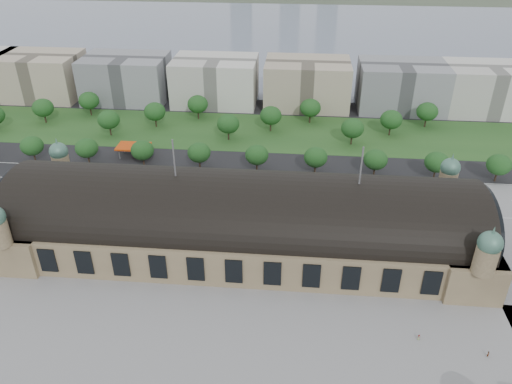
# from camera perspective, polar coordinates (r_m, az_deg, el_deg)

# --- Properties ---
(ground) EXTENTS (900.00, 900.00, 0.00)m
(ground) POSITION_cam_1_polar(r_m,az_deg,el_deg) (163.42, -1.58, -6.32)
(ground) COLOR black
(ground) RESTS_ON ground
(station) EXTENTS (150.00, 48.40, 44.30)m
(station) POSITION_cam_1_polar(r_m,az_deg,el_deg) (157.48, -1.63, -3.32)
(station) COLOR #927E5A
(station) RESTS_ON ground
(plaza_south) EXTENTS (190.00, 48.00, 0.12)m
(plaza_south) POSITION_cam_1_polar(r_m,az_deg,el_deg) (130.34, 0.69, -18.18)
(plaza_south) COLOR gray
(plaza_south) RESTS_ON ground
(road_slab) EXTENTS (260.00, 26.00, 0.10)m
(road_slab) POSITION_cam_1_polar(r_m,az_deg,el_deg) (197.66, -6.08, 0.62)
(road_slab) COLOR black
(road_slab) RESTS_ON ground
(grass_belt) EXTENTS (300.00, 45.00, 0.10)m
(grass_belt) POSITION_cam_1_polar(r_m,az_deg,el_deg) (245.40, -2.58, 6.95)
(grass_belt) COLOR #244F1F
(grass_belt) RESTS_ON ground
(petrol_station) EXTENTS (14.00, 13.00, 5.05)m
(petrol_station) POSITION_cam_1_polar(r_m,az_deg,el_deg) (228.07, -13.29, 5.04)
(petrol_station) COLOR #CD3F0C
(petrol_station) RESTS_ON ground
(lake) EXTENTS (700.00, 320.00, 0.08)m
(lake) POSITION_cam_1_polar(r_m,az_deg,el_deg) (439.20, 3.09, 17.57)
(lake) COLOR slate
(lake) RESTS_ON ground
(office_1) EXTENTS (45.00, 32.00, 24.00)m
(office_1) POSITION_cam_1_polar(r_m,az_deg,el_deg) (312.84, -23.48, 12.10)
(office_1) COLOR #B2A38C
(office_1) RESTS_ON ground
(office_2) EXTENTS (45.00, 32.00, 24.00)m
(office_2) POSITION_cam_1_polar(r_m,az_deg,el_deg) (292.81, -14.60, 12.48)
(office_2) COLOR gray
(office_2) RESTS_ON ground
(office_3) EXTENTS (45.00, 32.00, 24.00)m
(office_3) POSITION_cam_1_polar(r_m,az_deg,el_deg) (280.37, -4.67, 12.56)
(office_3) COLOR silver
(office_3) RESTS_ON ground
(office_4) EXTENTS (45.00, 32.00, 24.00)m
(office_4) POSITION_cam_1_polar(r_m,az_deg,el_deg) (276.54, 5.84, 12.24)
(office_4) COLOR #B2A38C
(office_4) RESTS_ON ground
(office_5) EXTENTS (45.00, 32.00, 24.00)m
(office_5) POSITION_cam_1_polar(r_m,az_deg,el_deg) (281.68, 16.27, 11.54)
(office_5) COLOR gray
(office_5) RESTS_ON ground
(office_6) EXTENTS (45.00, 32.00, 24.00)m
(office_6) POSITION_cam_1_polar(r_m,az_deg,el_deg) (293.59, 25.04, 10.65)
(office_6) COLOR silver
(office_6) RESTS_ON ground
(tree_row_1) EXTENTS (9.60, 9.60, 11.52)m
(tree_row_1) POSITION_cam_1_polar(r_m,az_deg,el_deg) (232.87, -24.24, 4.83)
(tree_row_1) COLOR #2D2116
(tree_row_1) RESTS_ON ground
(tree_row_2) EXTENTS (9.60, 9.60, 11.52)m
(tree_row_2) POSITION_cam_1_polar(r_m,az_deg,el_deg) (222.29, -18.79, 4.78)
(tree_row_2) COLOR #2D2116
(tree_row_2) RESTS_ON ground
(tree_row_3) EXTENTS (9.60, 9.60, 11.52)m
(tree_row_3) POSITION_cam_1_polar(r_m,az_deg,el_deg) (213.89, -12.86, 4.67)
(tree_row_3) COLOR #2D2116
(tree_row_3) RESTS_ON ground
(tree_row_4) EXTENTS (9.60, 9.60, 11.52)m
(tree_row_4) POSITION_cam_1_polar(r_m,az_deg,el_deg) (207.94, -6.53, 4.50)
(tree_row_4) COLOR #2D2116
(tree_row_4) RESTS_ON ground
(tree_row_5) EXTENTS (9.60, 9.60, 11.52)m
(tree_row_5) POSITION_cam_1_polar(r_m,az_deg,el_deg) (204.64, 0.09, 4.26)
(tree_row_5) COLOR #2D2116
(tree_row_5) RESTS_ON ground
(tree_row_6) EXTENTS (9.60, 9.60, 11.52)m
(tree_row_6) POSITION_cam_1_polar(r_m,az_deg,el_deg) (204.14, 6.84, 3.96)
(tree_row_6) COLOR #2D2116
(tree_row_6) RESTS_ON ground
(tree_row_7) EXTENTS (9.60, 9.60, 11.52)m
(tree_row_7) POSITION_cam_1_polar(r_m,az_deg,el_deg) (206.44, 13.51, 3.61)
(tree_row_7) COLOR #2D2116
(tree_row_7) RESTS_ON ground
(tree_row_8) EXTENTS (9.60, 9.60, 11.52)m
(tree_row_8) POSITION_cam_1_polar(r_m,az_deg,el_deg) (211.45, 19.95, 3.22)
(tree_row_8) COLOR #2D2116
(tree_row_8) RESTS_ON ground
(tree_row_9) EXTENTS (9.60, 9.60, 11.52)m
(tree_row_9) POSITION_cam_1_polar(r_m,az_deg,el_deg) (219.00, 26.02, 2.82)
(tree_row_9) COLOR #2D2116
(tree_row_9) RESTS_ON ground
(tree_belt_1) EXTENTS (10.40, 10.40, 12.48)m
(tree_belt_1) POSITION_cam_1_polar(r_m,az_deg,el_deg) (273.56, -23.18, 8.85)
(tree_belt_1) COLOR #2D2116
(tree_belt_1) RESTS_ON ground
(tree_belt_2) EXTENTS (10.40, 10.40, 12.48)m
(tree_belt_2) POSITION_cam_1_polar(r_m,az_deg,el_deg) (275.49, -18.56, 9.88)
(tree_belt_2) COLOR #2D2116
(tree_belt_2) RESTS_ON ground
(tree_belt_3) EXTENTS (10.40, 10.40, 12.48)m
(tree_belt_3) POSITION_cam_1_polar(r_m,az_deg,el_deg) (247.69, -16.49, 7.95)
(tree_belt_3) COLOR #2D2116
(tree_belt_3) RESTS_ON ground
(tree_belt_4) EXTENTS (10.40, 10.40, 12.48)m
(tree_belt_4) POSITION_cam_1_polar(r_m,az_deg,el_deg) (252.13, -11.50, 9.00)
(tree_belt_4) COLOR #2D2116
(tree_belt_4) RESTS_ON ground
(tree_belt_5) EXTENTS (10.40, 10.40, 12.48)m
(tree_belt_5) POSITION_cam_1_polar(r_m,az_deg,el_deg) (258.45, -6.68, 9.94)
(tree_belt_5) COLOR #2D2116
(tree_belt_5) RESTS_ON ground
(tree_belt_6) EXTENTS (10.40, 10.40, 12.48)m
(tree_belt_6) POSITION_cam_1_polar(r_m,az_deg,el_deg) (233.27, -3.19, 7.79)
(tree_belt_6) COLOR #2D2116
(tree_belt_6) RESTS_ON ground
(tree_belt_7) EXTENTS (10.40, 10.40, 12.48)m
(tree_belt_7) POSITION_cam_1_polar(r_m,az_deg,el_deg) (242.49, 1.71, 8.73)
(tree_belt_7) COLOR #2D2116
(tree_belt_7) RESTS_ON ground
(tree_belt_8) EXTENTS (10.40, 10.40, 12.48)m
(tree_belt_8) POSITION_cam_1_polar(r_m,az_deg,el_deg) (253.37, 6.24, 9.54)
(tree_belt_8) COLOR #2D2116
(tree_belt_8) RESTS_ON ground
(tree_belt_9) EXTENTS (10.40, 10.40, 12.48)m
(tree_belt_9) POSITION_cam_1_polar(r_m,az_deg,el_deg) (232.33, 10.98, 7.17)
(tree_belt_9) COLOR #2D2116
(tree_belt_9) RESTS_ON ground
(tree_belt_10) EXTENTS (10.40, 10.40, 12.48)m
(tree_belt_10) POSITION_cam_1_polar(r_m,az_deg,el_deg) (246.03, 15.21, 7.99)
(tree_belt_10) COLOR #2D2116
(tree_belt_10) RESTS_ON ground
(tree_belt_11) EXTENTS (10.40, 10.40, 12.48)m
(tree_belt_11) POSITION_cam_1_polar(r_m,az_deg,el_deg) (260.94, 18.98, 8.68)
(tree_belt_11) COLOR #2D2116
(tree_belt_11) RESTS_ON ground
(traffic_car_1) EXTENTS (4.88, 1.99, 1.57)m
(traffic_car_1) POSITION_cam_1_polar(r_m,az_deg,el_deg) (214.83, -21.22, 1.39)
(traffic_car_1) COLOR gray
(traffic_car_1) RESTS_ON ground
(traffic_car_2) EXTENTS (4.68, 2.35, 1.27)m
(traffic_car_2) POSITION_cam_1_polar(r_m,az_deg,el_deg) (208.88, -19.48, 0.85)
(traffic_car_2) COLOR black
(traffic_car_2) RESTS_ON ground
(traffic_car_3) EXTENTS (5.15, 2.48, 1.45)m
(traffic_car_3) POSITION_cam_1_polar(r_m,az_deg,el_deg) (198.25, -5.45, 1.00)
(traffic_car_3) COLOR maroon
(traffic_car_3) RESTS_ON ground
(traffic_car_4) EXTENTS (4.11, 1.89, 1.37)m
(traffic_car_4) POSITION_cam_1_polar(r_m,az_deg,el_deg) (186.93, -3.55, -0.90)
(traffic_car_4) COLOR #1B1A4B
(traffic_car_4) RESTS_ON ground
(traffic_car_5) EXTENTS (4.78, 2.15, 1.52)m
(traffic_car_5) POSITION_cam_1_polar(r_m,az_deg,el_deg) (202.24, 12.02, 1.06)
(traffic_car_5) COLOR #5C5E64
(traffic_car_5) RESTS_ON ground
(parked_car_0) EXTENTS (4.56, 4.14, 1.51)m
(parked_car_0) POSITION_cam_1_polar(r_m,az_deg,el_deg) (197.88, -18.09, -0.57)
(parked_car_0) COLOR black
(parked_car_0) RESTS_ON ground
(parked_car_1) EXTENTS (5.60, 4.66, 1.42)m
(parked_car_1) POSITION_cam_1_polar(r_m,az_deg,el_deg) (203.17, -23.57, -0.88)
(parked_car_1) COLOR maroon
(parked_car_1) RESTS_ON ground
(parked_car_2) EXTENTS (5.00, 3.99, 1.36)m
(parked_car_2) POSITION_cam_1_polar(r_m,az_deg,el_deg) (201.80, -20.61, -0.45)
(parked_car_2) COLOR #1D1A4A
(parked_car_2) RESTS_ON ground
(parked_car_3) EXTENTS (5.01, 3.47, 1.58)m
(parked_car_3) POSITION_cam_1_polar(r_m,az_deg,el_deg) (187.99, -11.43, -1.28)
(parked_car_3) COLOR #575B5F
(parked_car_3) RESTS_ON ground
(parked_car_4) EXTENTS (4.67, 3.61, 1.48)m
(parked_car_4) POSITION_cam_1_polar(r_m,az_deg,el_deg) (184.04, -8.49, -1.74)
(parked_car_4) COLOR silver
(parked_car_4) RESTS_ON ground
(parked_car_5) EXTENTS (6.04, 4.70, 1.53)m
(parked_car_5) POSITION_cam_1_polar(r_m,az_deg,el_deg) (192.06, -16.53, -1.28)
(parked_car_5) COLOR #999BA1
(parked_car_5) RESTS_ON ground
(parked_car_6) EXTENTS (6.02, 5.04, 1.65)m
(parked_car_6) POSITION_cam_1_polar(r_m,az_deg,el_deg) (184.02, -6.35, -1.55)
(parked_car_6) COLOR black
(parked_car_6) RESTS_ON ground
(bus_west) EXTENTS (12.36, 3.80, 3.39)m
(bus_west) POSITION_cam_1_polar(r_m,az_deg,el_deg) (189.33, -1.59, -0.05)
(bus_west) COLOR #A8381B
(bus_west) RESTS_ON ground
(bus_mid) EXTENTS (12.72, 3.17, 3.53)m
(bus_mid) POSITION_cam_1_polar(r_m,az_deg,el_deg) (184.27, 4.45, -1.05)
(bus_mid) COLOR white
(bus_mid) RESTS_ON ground
(bus_east) EXTENTS (10.61, 3.13, 2.92)m
(bus_east) POSITION_cam_1_polar(r_m,az_deg,el_deg) (188.49, 2.58, -0.31)
(bus_east) COLOR beige
(bus_east) RESTS_ON ground
(pedestrian_0) EXTENTS (0.86, 0.54, 1.70)m
(pedestrian_0) POSITION_cam_1_polar(r_m,az_deg,el_deg) (139.58, 18.11, -15.51)
(pedestrian_0) COLOR gray
(pedestrian_0) RESTS_ON ground
(pedestrian_1) EXTENTS (0.68, 0.80, 1.86)m
(pedestrian_1) POSITION_cam_1_polar(r_m,az_deg,el_deg) (141.51, 25.01, -16.46)
(pedestrian_1) COLOR gray
(pedestrian_1) RESTS_ON ground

